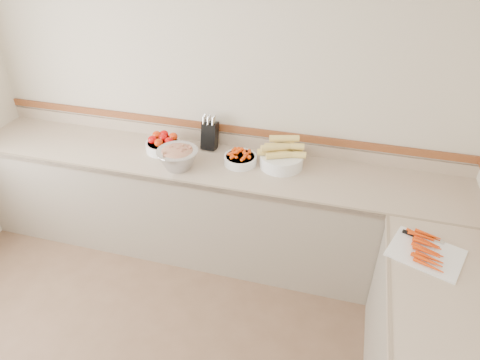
% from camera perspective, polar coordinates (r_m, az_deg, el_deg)
% --- Properties ---
extents(back_wall, '(4.00, 0.00, 4.00)m').
position_cam_1_polar(back_wall, '(3.47, -2.78, 10.79)').
color(back_wall, beige).
rests_on(back_wall, ground_plane).
extents(counter_back, '(4.00, 0.65, 1.08)m').
position_cam_1_polar(counter_back, '(3.63, -3.97, -3.57)').
color(counter_back, tan).
rests_on(counter_back, ground_plane).
extents(knife_block, '(0.13, 0.15, 0.30)m').
position_cam_1_polar(knife_block, '(3.52, -4.05, 6.06)').
color(knife_block, black).
rests_on(knife_block, counter_back).
extents(tomato_bowl, '(0.28, 0.28, 0.14)m').
position_cam_1_polar(tomato_bowl, '(3.56, -10.23, 4.78)').
color(tomato_bowl, white).
rests_on(tomato_bowl, counter_back).
extents(cherry_tomato_bowl, '(0.26, 0.26, 0.14)m').
position_cam_1_polar(cherry_tomato_bowl, '(3.33, 0.04, 2.95)').
color(cherry_tomato_bowl, white).
rests_on(cherry_tomato_bowl, counter_back).
extents(corn_bowl, '(0.37, 0.34, 0.25)m').
position_cam_1_polar(corn_bowl, '(3.30, 5.56, 3.16)').
color(corn_bowl, white).
rests_on(corn_bowl, counter_back).
extents(rhubarb_bowl, '(0.32, 0.32, 0.18)m').
position_cam_1_polar(rhubarb_bowl, '(3.29, -8.30, 3.09)').
color(rhubarb_bowl, '#B2B2BA').
rests_on(rhubarb_bowl, counter_back).
extents(cutting_board, '(0.48, 0.43, 0.06)m').
position_cam_1_polar(cutting_board, '(2.77, 23.55, -8.63)').
color(cutting_board, white).
rests_on(cutting_board, counter_right).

